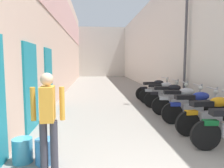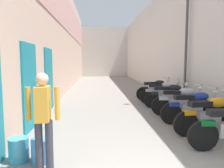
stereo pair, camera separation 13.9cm
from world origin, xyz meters
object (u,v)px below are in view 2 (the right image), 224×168
Objects in this scene: motorcycle_fourth at (181,100)px; pedestrian_by_doorway at (43,114)px; motorcycle_fifth at (170,95)px; water_jug_near_door at (19,150)px; water_jug_beside_first at (41,150)px; motorcycle_third at (194,106)px; motorcycle_seventh at (156,89)px; motorcycle_second at (211,114)px; motorcycle_sixth at (163,92)px; street_lamp at (184,39)px.

pedestrian_by_doorway is at bearing -137.37° from motorcycle_fourth.
motorcycle_fourth is at bearing -90.00° from motorcycle_fifth.
water_jug_beside_first is at bearing -8.74° from water_jug_near_door.
motorcycle_fifth reaches higher than water_jug_beside_first.
water_jug_near_door is at bearing -154.07° from motorcycle_third.
motorcycle_fifth is 4.37× the size of water_jug_near_door.
motorcycle_second is at bearing -90.00° from motorcycle_seventh.
water_jug_beside_first is at bearing -126.89° from motorcycle_sixth.
motorcycle_second reaches higher than water_jug_near_door.
motorcycle_third is 4.24m from pedestrian_by_doorway.
motorcycle_third is at bearing 25.93° from water_jug_near_door.
motorcycle_second is 4.20m from water_jug_near_door.
water_jug_near_door is 6.95m from street_lamp.
pedestrian_by_doorway reaches higher than motorcycle_fifth.
street_lamp is (0.70, 2.52, 2.10)m from motorcycle_third.
motorcycle_fourth is at bearing 35.53° from water_jug_near_door.
motorcycle_second is 4.06m from street_lamp.
motorcycle_second is 1.00× the size of motorcycle_sixth.
motorcycle_sixth is at bearing -90.00° from motorcycle_seventh.
motorcycle_seventh is 4.38× the size of water_jug_beside_first.
water_jug_near_door is at bearing 145.99° from pedestrian_by_doorway.
motorcycle_third and motorcycle_fifth have the same top height.
motorcycle_sixth is at bearing 90.00° from motorcycle_fifth.
motorcycle_third is 2.83m from motorcycle_sixth.
motorcycle_fifth is 1.83m from motorcycle_seventh.
motorcycle_seventh is 4.38× the size of water_jug_near_door.
pedestrian_by_doorway reaches higher than motorcycle_sixth.
motorcycle_second is 0.89m from motorcycle_third.
motorcycle_sixth is 4.38× the size of water_jug_beside_first.
water_jug_beside_first is at bearing 112.99° from pedestrian_by_doorway.
street_lamp is (0.70, 3.41, 2.10)m from motorcycle_second.
motorcycle_second is 3.72m from motorcycle_sixth.
motorcycle_fifth is (-0.00, 2.87, 0.00)m from motorcycle_second.
motorcycle_seventh reaches higher than water_jug_near_door.
motorcycle_sixth is 6.28m from water_jug_near_door.
water_jug_beside_first is at bearing -162.62° from motorcycle_second.
water_jug_near_door is 0.40m from water_jug_beside_first.
motorcycle_third is at bearing -90.00° from motorcycle_fifth.
motorcycle_second and motorcycle_third have the same top height.
street_lamp is (4.74, 4.49, 2.39)m from water_jug_near_door.
motorcycle_fourth is 2.89m from motorcycle_seventh.
motorcycle_fifth is at bearing -90.00° from motorcycle_sixth.
water_jug_near_door is at bearing -165.06° from motorcycle_second.
street_lamp reaches higher than water_jug_beside_first.
motorcycle_fifth is 1.17× the size of pedestrian_by_doorway.
motorcycle_seventh reaches higher than water_jug_beside_first.
motorcycle_sixth is 4.38× the size of water_jug_near_door.
street_lamp is at bearing 66.51° from motorcycle_fourth.
street_lamp reaches higher than water_jug_near_door.
motorcycle_third is 0.92m from motorcycle_fourth.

